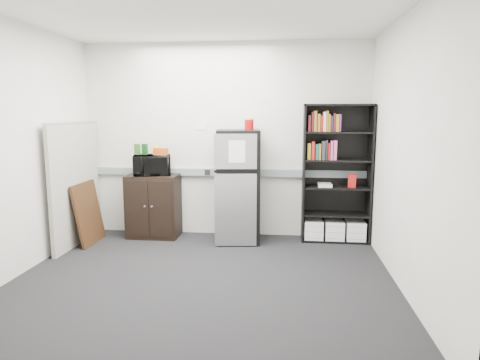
{
  "coord_description": "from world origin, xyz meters",
  "views": [
    {
      "loc": [
        0.84,
        -4.22,
        1.74
      ],
      "look_at": [
        0.3,
        0.9,
        0.93
      ],
      "focal_mm": 32.0,
      "sensor_mm": 36.0,
      "label": 1
    }
  ],
  "objects_px": {
    "bookshelf": "(336,175)",
    "cabinet": "(154,206)",
    "cubicle_partition": "(76,184)",
    "refrigerator": "(238,186)",
    "microwave": "(152,165)"
  },
  "relations": [
    {
      "from": "microwave",
      "to": "cabinet",
      "type": "bearing_deg",
      "value": 73.75
    },
    {
      "from": "cubicle_partition",
      "to": "cabinet",
      "type": "bearing_deg",
      "value": 24.78
    },
    {
      "from": "cabinet",
      "to": "microwave",
      "type": "height_order",
      "value": "microwave"
    },
    {
      "from": "bookshelf",
      "to": "refrigerator",
      "type": "distance_m",
      "value": 1.33
    },
    {
      "from": "cabinet",
      "to": "refrigerator",
      "type": "height_order",
      "value": "refrigerator"
    },
    {
      "from": "cubicle_partition",
      "to": "cabinet",
      "type": "relative_size",
      "value": 1.83
    },
    {
      "from": "bookshelf",
      "to": "cubicle_partition",
      "type": "height_order",
      "value": "bookshelf"
    },
    {
      "from": "cubicle_partition",
      "to": "microwave",
      "type": "relative_size",
      "value": 3.23
    },
    {
      "from": "microwave",
      "to": "bookshelf",
      "type": "bearing_deg",
      "value": -14.42
    },
    {
      "from": "cubicle_partition",
      "to": "cabinet",
      "type": "distance_m",
      "value": 1.07
    },
    {
      "from": "bookshelf",
      "to": "refrigerator",
      "type": "xyz_separation_m",
      "value": [
        -1.31,
        -0.14,
        -0.16
      ]
    },
    {
      "from": "bookshelf",
      "to": "cabinet",
      "type": "bearing_deg",
      "value": -178.53
    },
    {
      "from": "cubicle_partition",
      "to": "cabinet",
      "type": "xyz_separation_m",
      "value": [
        0.91,
        0.42,
        -0.37
      ]
    },
    {
      "from": "cabinet",
      "to": "microwave",
      "type": "distance_m",
      "value": 0.58
    },
    {
      "from": "bookshelf",
      "to": "cabinet",
      "type": "height_order",
      "value": "bookshelf"
    }
  ]
}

